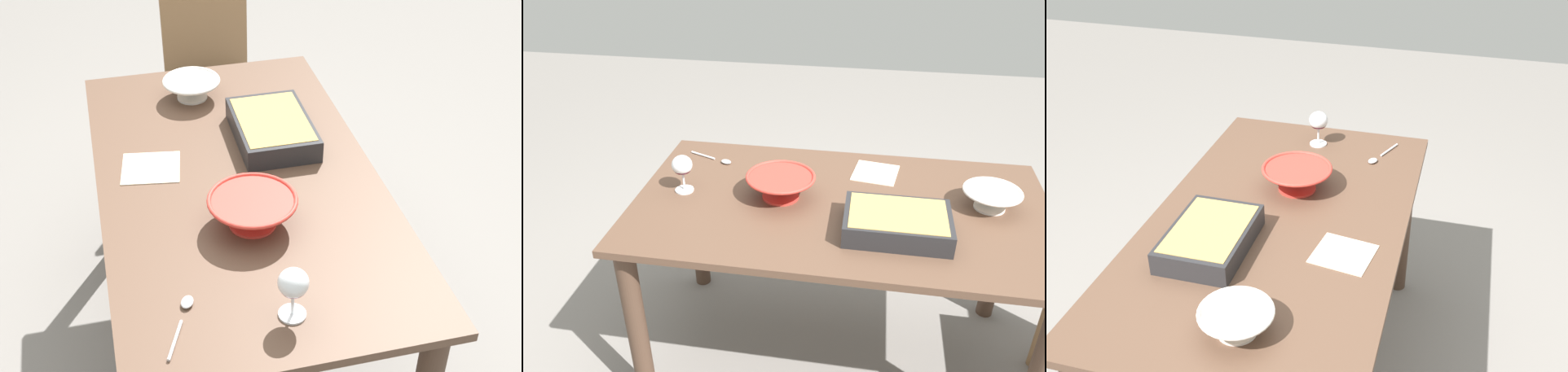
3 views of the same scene
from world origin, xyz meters
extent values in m
plane|color=gray|center=(0.00, 0.00, 0.00)|extent=(8.00, 8.00, 0.00)
cube|color=brown|center=(0.00, 0.00, 0.72)|extent=(1.47, 0.83, 0.03)
cylinder|color=#493427|center=(0.67, -0.35, 0.35)|extent=(0.07, 0.07, 0.71)
cylinder|color=#493427|center=(0.67, 0.35, 0.35)|extent=(0.07, 0.07, 0.71)
cube|color=#595959|center=(1.02, -0.11, 0.45)|extent=(0.44, 0.39, 0.02)
cube|color=olive|center=(1.22, -0.11, 0.65)|extent=(0.02, 0.37, 0.39)
cylinder|color=olive|center=(0.81, 0.07, 0.22)|extent=(0.04, 0.04, 0.44)
cylinder|color=olive|center=(0.81, -0.29, 0.22)|extent=(0.04, 0.04, 0.44)
cylinder|color=olive|center=(1.22, 0.07, 0.22)|extent=(0.04, 0.04, 0.44)
cylinder|color=olive|center=(1.22, -0.29, 0.22)|extent=(0.04, 0.04, 0.44)
cylinder|color=white|center=(-0.58, -0.01, 0.74)|extent=(0.07, 0.07, 0.01)
cylinder|color=white|center=(-0.58, -0.01, 0.77)|extent=(0.01, 0.01, 0.07)
ellipsoid|color=white|center=(-0.58, -0.01, 0.84)|extent=(0.07, 0.07, 0.07)
ellipsoid|color=#4C0A19|center=(-0.58, -0.01, 0.83)|extent=(0.07, 0.07, 0.05)
cube|color=#262628|center=(0.19, -0.15, 0.77)|extent=(0.34, 0.24, 0.07)
cube|color=tan|center=(0.19, -0.15, 0.80)|extent=(0.31, 0.21, 0.02)
cylinder|color=red|center=(-0.22, 0.01, 0.74)|extent=(0.13, 0.13, 0.01)
cone|color=red|center=(-0.22, 0.01, 0.78)|extent=(0.24, 0.24, 0.08)
torus|color=red|center=(-0.22, 0.01, 0.82)|extent=(0.25, 0.25, 0.01)
cylinder|color=white|center=(0.52, 0.05, 0.74)|extent=(0.11, 0.11, 0.01)
cone|color=white|center=(0.52, 0.05, 0.77)|extent=(0.19, 0.19, 0.06)
torus|color=white|center=(0.52, 0.05, 0.80)|extent=(0.20, 0.20, 0.01)
cylinder|color=silver|center=(-0.59, 0.28, 0.74)|extent=(0.11, 0.05, 0.01)
ellipsoid|color=silver|center=(-0.48, 0.23, 0.74)|extent=(0.05, 0.04, 0.01)
cube|color=beige|center=(0.12, 0.25, 0.73)|extent=(0.19, 0.20, 0.00)
camera|label=1|loc=(-1.78, 0.36, 2.05)|focal=51.40mm
camera|label=2|loc=(0.08, -1.64, 1.73)|focal=36.98mm
camera|label=3|loc=(1.65, 0.55, 1.91)|focal=43.84mm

